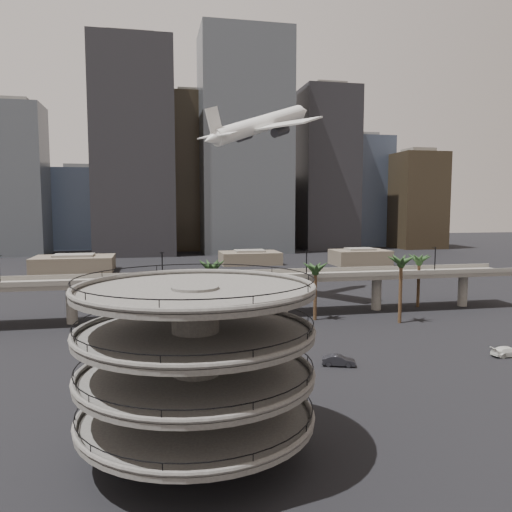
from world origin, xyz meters
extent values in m
plane|color=black|center=(0.00, 0.00, 0.00)|extent=(700.00, 700.00, 0.00)
cylinder|color=#4C4946|center=(-13.00, -4.00, 8.00)|extent=(4.40, 4.40, 16.50)
cylinder|color=#4C4946|center=(-13.00, -4.00, 3.77)|extent=(22.00, 22.00, 0.45)
torus|color=#4C4946|center=(-13.00, -4.00, 4.25)|extent=(22.20, 22.20, 0.50)
torus|color=black|center=(-13.00, -4.00, 5.05)|extent=(21.80, 21.80, 0.10)
cylinder|color=#4C4946|center=(-13.00, -4.00, 7.78)|extent=(22.00, 22.00, 0.45)
torus|color=#4C4946|center=(-13.00, -4.00, 8.25)|extent=(22.20, 22.20, 0.50)
torus|color=black|center=(-13.00, -4.00, 9.05)|extent=(21.80, 21.80, 0.10)
cylinder|color=#4C4946|center=(-13.00, -4.00, 11.78)|extent=(22.00, 22.00, 0.45)
torus|color=#4C4946|center=(-13.00, -4.00, 12.25)|extent=(22.20, 22.20, 0.50)
torus|color=black|center=(-13.00, -4.00, 13.05)|extent=(21.80, 21.80, 0.10)
cylinder|color=#4C4946|center=(-13.00, -4.00, 15.78)|extent=(22.00, 22.00, 0.45)
torus|color=#4C4946|center=(-13.00, -4.00, 16.25)|extent=(22.20, 22.20, 0.50)
torus|color=black|center=(-13.00, -4.00, 17.05)|extent=(21.80, 21.80, 0.10)
cube|color=slate|center=(0.00, 55.00, 8.00)|extent=(130.00, 9.00, 0.90)
cube|color=slate|center=(0.00, 50.50, 8.90)|extent=(130.00, 0.30, 1.00)
cube|color=slate|center=(0.00, 59.50, 8.90)|extent=(130.00, 0.30, 1.00)
cylinder|color=slate|center=(-33.00, 55.00, 3.80)|extent=(2.20, 2.20, 8.00)
cylinder|color=slate|center=(-11.00, 55.00, 3.80)|extent=(2.20, 2.20, 8.00)
cylinder|color=slate|center=(11.00, 55.00, 3.80)|extent=(2.20, 2.20, 8.00)
cylinder|color=slate|center=(33.00, 55.00, 3.80)|extent=(2.20, 2.20, 8.00)
cylinder|color=slate|center=(55.00, 55.00, 3.80)|extent=(2.20, 2.20, 8.00)
cylinder|color=black|center=(-15.00, 51.00, 11.50)|extent=(0.24, 0.24, 6.00)
cylinder|color=black|center=(15.00, 51.00, 11.50)|extent=(0.24, 0.24, 6.00)
cylinder|color=black|center=(45.00, 51.00, 11.50)|extent=(0.24, 0.24, 6.00)
cylinder|color=#4E3421|center=(-6.00, 44.00, 6.08)|extent=(0.70, 0.70, 12.15)
ellipsoid|color=#1F3A1A|center=(-6.00, 44.00, 12.55)|extent=(4.40, 4.40, 2.00)
cylinder|color=#4E3421|center=(16.00, 48.00, 5.40)|extent=(0.70, 0.70, 10.80)
ellipsoid|color=#1F3A1A|center=(16.00, 48.00, 11.20)|extent=(4.40, 4.40, 2.00)
cylinder|color=#4E3421|center=(32.00, 42.00, 6.30)|extent=(0.70, 0.70, 12.60)
ellipsoid|color=#1F3A1A|center=(32.00, 42.00, 13.00)|extent=(4.40, 4.40, 2.00)
cylinder|color=#4E3421|center=(44.00, 56.00, 5.62)|extent=(0.70, 0.70, 11.25)
ellipsoid|color=#1F3A1A|center=(44.00, 56.00, 11.65)|extent=(4.40, 4.40, 2.00)
cube|color=brown|center=(-45.00, 140.00, 2.75)|extent=(28.00, 18.00, 5.50)
cube|color=slate|center=(-45.00, 140.00, 5.90)|extent=(14.00, 9.00, 0.80)
cube|color=brown|center=(22.00, 150.00, 2.50)|extent=(24.00, 16.00, 5.00)
cube|color=slate|center=(22.00, 150.00, 5.40)|extent=(12.00, 8.00, 0.80)
cube|color=brown|center=(65.00, 138.00, 3.00)|extent=(22.00, 15.00, 6.00)
cube|color=slate|center=(65.00, 138.00, 6.40)|extent=(11.00, 7.50, 0.80)
cube|color=#464C53|center=(-80.00, 210.00, 35.84)|extent=(26.00, 24.00, 71.68)
cube|color=slate|center=(-80.00, 210.00, 72.88)|extent=(14.30, 13.20, 2.40)
cube|color=#384256|center=(-55.00, 245.00, 22.06)|extent=(30.00, 30.00, 44.11)
cube|color=slate|center=(-55.00, 245.00, 45.31)|extent=(16.50, 16.50, 2.40)
cube|color=black|center=(-25.00, 200.00, 50.54)|extent=(38.00, 30.00, 101.09)
cube|color=slate|center=(-25.00, 200.00, 102.29)|extent=(20.90, 16.50, 2.40)
cube|color=#2C2418|center=(5.00, 225.00, 41.35)|extent=(28.00, 26.00, 82.71)
cube|color=slate|center=(5.00, 225.00, 83.91)|extent=(15.40, 14.30, 2.40)
cube|color=#464C53|center=(30.00, 205.00, 55.14)|extent=(45.00, 32.00, 110.28)
cube|color=slate|center=(30.00, 205.00, 111.48)|extent=(24.75, 17.60, 2.40)
cube|color=#7E7057|center=(55.00, 240.00, 19.30)|extent=(24.00, 24.00, 38.60)
cube|color=slate|center=(55.00, 240.00, 39.80)|extent=(13.20, 13.20, 2.40)
cube|color=black|center=(78.00, 215.00, 43.65)|extent=(30.00, 28.00, 87.30)
cube|color=slate|center=(78.00, 215.00, 88.50)|extent=(16.50, 15.40, 2.40)
cube|color=#384256|center=(105.00, 235.00, 32.16)|extent=(34.00, 30.00, 64.33)
cube|color=slate|center=(105.00, 235.00, 65.53)|extent=(18.70, 16.50, 2.40)
cube|color=#2C2418|center=(130.00, 210.00, 26.65)|extent=(26.00, 26.00, 53.30)
cube|color=slate|center=(130.00, 210.00, 54.50)|extent=(14.30, 14.30, 2.40)
cube|color=#7E7057|center=(18.00, 260.00, 17.46)|extent=(22.00, 22.00, 34.92)
cube|color=slate|center=(18.00, 260.00, 36.12)|extent=(12.10, 12.10, 2.40)
cylinder|color=silver|center=(9.94, 73.21, 43.70)|extent=(27.73, 20.99, 13.32)
cone|color=silver|center=(23.47, 82.62, 48.95)|extent=(6.35, 6.12, 5.01)
cone|color=silver|center=(-3.59, 63.80, 38.44)|extent=(5.98, 5.67, 4.59)
cube|color=silver|center=(9.23, 72.72, 42.72)|extent=(24.88, 31.49, 2.58)
cube|color=silver|center=(-1.95, 64.94, 39.54)|extent=(8.53, 10.66, 1.08)
cube|color=silver|center=(-2.73, 64.40, 42.52)|extent=(4.55, 3.33, 6.93)
cylinder|color=#28292D|center=(6.56, 78.33, 41.40)|extent=(5.50, 4.77, 3.55)
cylinder|color=#28292D|center=(13.56, 68.26, 41.40)|extent=(5.50, 4.77, 3.55)
imported|color=#A14A17|center=(-8.64, 17.75, 0.74)|extent=(4.60, 2.66, 1.47)
imported|color=black|center=(9.88, 18.53, 0.81)|extent=(5.21, 3.25, 1.62)
imported|color=white|center=(37.73, 17.61, 0.78)|extent=(5.35, 2.19, 1.55)
camera|label=1|loc=(-16.68, -49.33, 23.55)|focal=35.00mm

